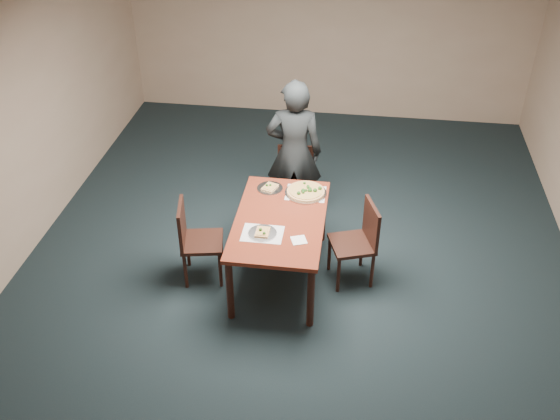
# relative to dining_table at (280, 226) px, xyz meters

# --- Properties ---
(ground) EXTENTS (8.00, 8.00, 0.00)m
(ground) POSITION_rel_dining_table_xyz_m (0.17, 0.02, -0.66)
(ground) COLOR black
(ground) RESTS_ON ground
(room_shell) EXTENTS (8.00, 8.00, 8.00)m
(room_shell) POSITION_rel_dining_table_xyz_m (0.17, 0.02, 1.08)
(room_shell) COLOR tan
(room_shell) RESTS_ON ground
(dining_table) EXTENTS (0.90, 1.50, 0.75)m
(dining_table) POSITION_rel_dining_table_xyz_m (0.00, 0.00, 0.00)
(dining_table) COLOR #5F1F13
(dining_table) RESTS_ON ground
(chair_far) EXTENTS (0.44, 0.44, 0.91)m
(chair_far) POSITION_rel_dining_table_xyz_m (0.02, 1.12, -0.14)
(chair_far) COLOR black
(chair_far) RESTS_ON ground
(chair_left) EXTENTS (0.49, 0.49, 0.91)m
(chair_left) POSITION_rel_dining_table_xyz_m (-0.87, -0.13, -0.14)
(chair_left) COLOR black
(chair_left) RESTS_ON ground
(chair_right) EXTENTS (0.53, 0.53, 0.91)m
(chair_right) POSITION_rel_dining_table_xyz_m (0.81, 0.08, -0.14)
(chair_right) COLOR black
(chair_right) RESTS_ON ground
(diner) EXTENTS (0.67, 0.47, 1.76)m
(diner) POSITION_rel_dining_table_xyz_m (0.01, 1.12, 0.22)
(diner) COLOR black
(diner) RESTS_ON ground
(placemat_main) EXTENTS (0.42, 0.32, 0.00)m
(placemat_main) POSITION_rel_dining_table_xyz_m (0.21, 0.49, 0.09)
(placemat_main) COLOR white
(placemat_main) RESTS_ON dining_table
(placemat_near) EXTENTS (0.40, 0.30, 0.00)m
(placemat_near) POSITION_rel_dining_table_xyz_m (-0.13, -0.28, 0.09)
(placemat_near) COLOR white
(placemat_near) RESTS_ON dining_table
(pizza_pan) EXTENTS (0.44, 0.44, 0.07)m
(pizza_pan) POSITION_rel_dining_table_xyz_m (0.21, 0.49, 0.12)
(pizza_pan) COLOR silver
(pizza_pan) RESTS_ON dining_table
(slice_plate_near) EXTENTS (0.28, 0.28, 0.06)m
(slice_plate_near) POSITION_rel_dining_table_xyz_m (-0.13, -0.28, 0.11)
(slice_plate_near) COLOR silver
(slice_plate_near) RESTS_ON dining_table
(slice_plate_far) EXTENTS (0.28, 0.28, 0.06)m
(slice_plate_far) POSITION_rel_dining_table_xyz_m (-0.18, 0.53, 0.10)
(slice_plate_far) COLOR silver
(slice_plate_far) RESTS_ON dining_table
(napkin) EXTENTS (0.18, 0.18, 0.01)m
(napkin) POSITION_rel_dining_table_xyz_m (0.23, -0.34, 0.09)
(napkin) COLOR white
(napkin) RESTS_ON dining_table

